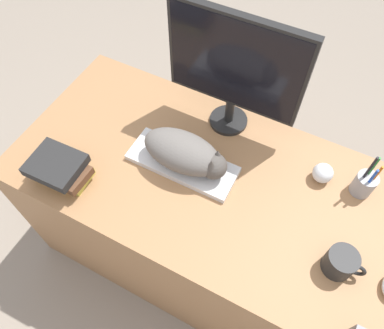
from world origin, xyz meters
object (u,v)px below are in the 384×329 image
Objects in this scene: keyboard at (182,163)px; monitor at (235,67)px; pen_cup at (364,183)px; book_stack at (60,169)px; coffee_mug at (341,263)px; cat at (186,153)px; baseball at (323,173)px.

monitor is at bearing 76.57° from keyboard.
pen_cup is 0.94× the size of book_stack.
book_stack is at bearing -172.39° from coffee_mug.
cat reaches higher than coffee_mug.
pen_cup reaches higher than coffee_mug.
keyboard is 3.21× the size of coffee_mug.
monitor is at bearing 167.91° from baseball.
cat is at bearing 33.21° from book_stack.
pen_cup is at bearing 18.29° from cat.
coffee_mug is (0.61, -0.12, -0.04)m from cat.
cat is at bearing -100.02° from monitor.
baseball is at bearing 115.77° from coffee_mug.
monitor is at bearing 145.16° from coffee_mug.
keyboard is 0.64m from coffee_mug.
pen_cup is 2.77× the size of baseball.
keyboard is at bearing 180.00° from cat.
pen_cup reaches higher than keyboard.
coffee_mug is (0.63, -0.12, 0.03)m from keyboard.
monitor reaches higher than baseball.
coffee_mug is 1.74× the size of baseball.
cat is 2.52× the size of coffee_mug.
monitor reaches higher than cat.
coffee_mug is at bearing -10.93° from cat.
baseball is 0.96m from book_stack.
coffee_mug is at bearing -10.64° from keyboard.
baseball is (-0.14, -0.02, -0.01)m from pen_cup.
coffee_mug is at bearing -89.25° from pen_cup.
cat reaches higher than keyboard.
coffee_mug is 1.01m from book_stack.
monitor is 2.45× the size of pen_cup.
pen_cup is (-0.00, 0.32, 0.01)m from coffee_mug.
book_stack is at bearing -145.59° from keyboard.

